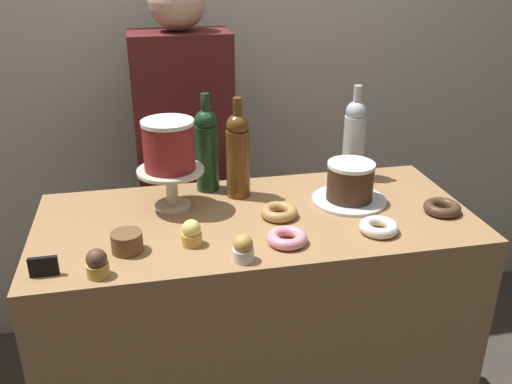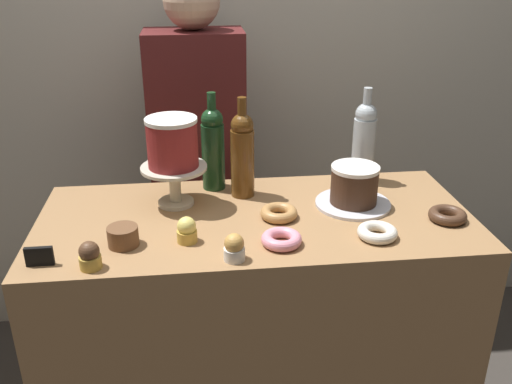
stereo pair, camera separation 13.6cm
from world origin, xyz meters
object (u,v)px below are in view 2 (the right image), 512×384
object	(u,v)px
wine_bottle_amber	(242,153)
donut_maple	(279,213)
barista_figure	(199,176)
cookie_stack	(123,236)
white_layer_cake	(172,142)
cupcake_caramel	(234,248)
cupcake_lemon	(187,230)
donut_chocolate	(447,215)
price_sign_chalkboard	(39,256)
donut_pink	(282,239)
chocolate_round_cake	(354,184)
donut_sugar	(377,232)
cupcake_chocolate	(90,256)
cake_stand_pedestal	(175,179)
wine_bottle_green	(213,147)
wine_bottle_clear	(364,141)

from	to	relation	value
wine_bottle_amber	donut_maple	world-z (taller)	wine_bottle_amber
barista_figure	cookie_stack	bearing A→B (deg)	-107.40
white_layer_cake	cupcake_caramel	bearing A→B (deg)	-66.44
white_layer_cake	cupcake_lemon	size ratio (longest dim) A/B	2.11
donut_chocolate	donut_maple	bearing A→B (deg)	171.63
cupcake_lemon	barista_figure	world-z (taller)	barista_figure
white_layer_cake	price_sign_chalkboard	bearing A→B (deg)	-135.68
white_layer_cake	donut_pink	size ratio (longest dim) A/B	1.40
chocolate_round_cake	price_sign_chalkboard	bearing A→B (deg)	-163.80
chocolate_round_cake	donut_sugar	world-z (taller)	chocolate_round_cake
cookie_stack	cupcake_chocolate	bearing A→B (deg)	-122.99
price_sign_chalkboard	donut_pink	bearing A→B (deg)	3.31
wine_bottle_amber	donut_chocolate	world-z (taller)	wine_bottle_amber
white_layer_cake	chocolate_round_cake	size ratio (longest dim) A/B	1.06
white_layer_cake	cupcake_chocolate	world-z (taller)	white_layer_cake
cake_stand_pedestal	wine_bottle_amber	bearing A→B (deg)	12.28
cake_stand_pedestal	wine_bottle_green	size ratio (longest dim) A/B	0.63
donut_sugar	barista_figure	size ratio (longest dim) A/B	0.07
cupcake_lemon	donut_sugar	bearing A→B (deg)	-4.04
wine_bottle_green	wine_bottle_amber	distance (m)	0.12
cupcake_chocolate	price_sign_chalkboard	size ratio (longest dim) A/B	1.06
wine_bottle_clear	chocolate_round_cake	bearing A→B (deg)	-113.14
white_layer_cake	price_sign_chalkboard	distance (m)	0.51
cupcake_caramel	donut_maple	size ratio (longest dim) A/B	0.66
white_layer_cake	donut_sugar	bearing A→B (deg)	-26.93
cupcake_caramel	barista_figure	world-z (taller)	barista_figure
wine_bottle_amber	chocolate_round_cake	bearing A→B (deg)	-19.39
wine_bottle_amber	donut_sugar	distance (m)	0.50
cake_stand_pedestal	white_layer_cake	bearing A→B (deg)	-26.57
wine_bottle_green	wine_bottle_amber	xyz separation A→B (m)	(0.09, -0.07, 0.00)
cake_stand_pedestal	chocolate_round_cake	distance (m)	0.56
wine_bottle_green	price_sign_chalkboard	bearing A→B (deg)	-135.96
wine_bottle_green	wine_bottle_clear	world-z (taller)	same
donut_chocolate	barista_figure	world-z (taller)	barista_figure
cupcake_chocolate	donut_sugar	bearing A→B (deg)	5.35
donut_pink	chocolate_round_cake	bearing A→B (deg)	40.28
wine_bottle_clear	price_sign_chalkboard	bearing A→B (deg)	-155.10
donut_chocolate	cookie_stack	world-z (taller)	cookie_stack
cookie_stack	cupcake_lemon	bearing A→B (deg)	0.28
wine_bottle_clear	barista_figure	xyz separation A→B (m)	(-0.56, 0.32, -0.23)
donut_chocolate	chocolate_round_cake	bearing A→B (deg)	151.77
cupcake_lemon	barista_figure	xyz separation A→B (m)	(0.04, 0.69, -0.12)
donut_maple	cookie_stack	size ratio (longest dim) A/B	1.33
wine_bottle_green	donut_pink	size ratio (longest dim) A/B	2.91
chocolate_round_cake	barista_figure	distance (m)	0.72
cake_stand_pedestal	cupcake_lemon	bearing A→B (deg)	-82.03
cupcake_chocolate	barista_figure	distance (m)	0.86
donut_chocolate	cookie_stack	size ratio (longest dim) A/B	1.33
chocolate_round_cake	donut_pink	xyz separation A→B (m)	(-0.26, -0.22, -0.05)
wine_bottle_clear	cupcake_lemon	size ratio (longest dim) A/B	4.38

